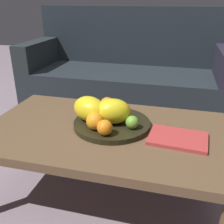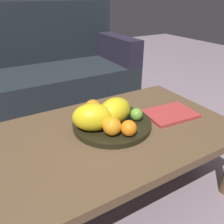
# 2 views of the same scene
# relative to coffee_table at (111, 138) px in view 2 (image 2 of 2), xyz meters

# --- Properties ---
(ground_plane) EXTENTS (8.00, 8.00, 0.00)m
(ground_plane) POSITION_rel_coffee_table_xyz_m (0.00, 0.00, -0.35)
(ground_plane) COLOR gray
(coffee_table) EXTENTS (1.15, 0.68, 0.39)m
(coffee_table) POSITION_rel_coffee_table_xyz_m (0.00, 0.00, 0.00)
(coffee_table) COLOR brown
(coffee_table) RESTS_ON ground_plane
(couch) EXTENTS (1.70, 0.70, 0.90)m
(couch) POSITION_rel_coffee_table_xyz_m (-0.12, 1.12, -0.05)
(couch) COLOR #20272C
(couch) RESTS_ON ground_plane
(fruit_bowl) EXTENTS (0.37, 0.37, 0.03)m
(fruit_bowl) POSITION_rel_coffee_table_xyz_m (0.03, 0.04, 0.05)
(fruit_bowl) COLOR black
(fruit_bowl) RESTS_ON coffee_table
(melon_large_front) EXTENTS (0.21, 0.19, 0.12)m
(melon_large_front) POSITION_rel_coffee_table_xyz_m (-0.08, 0.02, 0.13)
(melon_large_front) COLOR yellow
(melon_large_front) RESTS_ON fruit_bowl
(melon_smaller_beside) EXTENTS (0.20, 0.16, 0.12)m
(melon_smaller_beside) POSITION_rel_coffee_table_xyz_m (0.04, 0.02, 0.12)
(melon_smaller_beside) COLOR yellow
(melon_smaller_beside) RESTS_ON fruit_bowl
(orange_front) EXTENTS (0.08, 0.08, 0.08)m
(orange_front) POSITION_rel_coffee_table_xyz_m (-0.02, 0.14, 0.11)
(orange_front) COLOR orange
(orange_front) RESTS_ON fruit_bowl
(orange_left) EXTENTS (0.08, 0.08, 0.08)m
(orange_left) POSITION_rel_coffee_table_xyz_m (-0.03, -0.06, 0.10)
(orange_left) COLOR orange
(orange_left) RESTS_ON fruit_bowl
(orange_right) EXTENTS (0.07, 0.07, 0.07)m
(orange_right) POSITION_rel_coffee_table_xyz_m (0.03, -0.10, 0.10)
(orange_right) COLOR orange
(orange_right) RESTS_ON fruit_bowl
(apple_front) EXTENTS (0.06, 0.06, 0.06)m
(apple_front) POSITION_rel_coffee_table_xyz_m (0.14, -0.01, 0.10)
(apple_front) COLOR #6DA736
(apple_front) RESTS_ON fruit_bowl
(banana_bunch) EXTENTS (0.17, 0.16, 0.06)m
(banana_bunch) POSITION_rel_coffee_table_xyz_m (0.01, 0.08, 0.09)
(banana_bunch) COLOR yellow
(banana_bunch) RESTS_ON fruit_bowl
(magazine) EXTENTS (0.26, 0.20, 0.02)m
(magazine) POSITION_rel_coffee_table_xyz_m (0.34, -0.02, 0.05)
(magazine) COLOR #B93937
(magazine) RESTS_ON coffee_table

